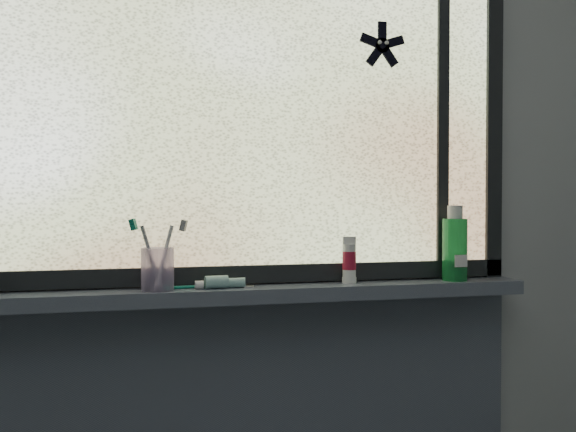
{
  "coord_description": "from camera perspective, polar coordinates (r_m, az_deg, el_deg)",
  "views": [
    {
      "loc": [
        -0.34,
        -0.52,
        1.26
      ],
      "look_at": [
        0.06,
        1.05,
        1.22
      ],
      "focal_mm": 40.0,
      "sensor_mm": 36.0,
      "label": 1
    }
  ],
  "objects": [
    {
      "name": "wall_back",
      "position": [
        1.85,
        -3.61,
        1.09
      ],
      "size": [
        3.0,
        0.01,
        2.5
      ],
      "primitive_type": "cube",
      "color": "#9EA3A8",
      "rests_on": "ground"
    },
    {
      "name": "windowsill",
      "position": [
        1.8,
        -3.16,
        -6.91
      ],
      "size": [
        1.62,
        0.14,
        0.04
      ],
      "primitive_type": "cube",
      "color": "#4A5263",
      "rests_on": "wall_back"
    },
    {
      "name": "window_pane",
      "position": [
        1.85,
        -3.49,
        9.79
      ],
      "size": [
        1.5,
        0.01,
        1.0
      ],
      "primitive_type": "cube",
      "color": "silver",
      "rests_on": "wall_back"
    },
    {
      "name": "frame_bottom",
      "position": [
        1.84,
        -3.45,
        -5.16
      ],
      "size": [
        1.6,
        0.03,
        0.05
      ],
      "primitive_type": "cube",
      "color": "black",
      "rests_on": "windowsill"
    },
    {
      "name": "frame_right",
      "position": [
        2.13,
        17.74,
        8.62
      ],
      "size": [
        0.05,
        0.03,
        1.1
      ],
      "primitive_type": "cube",
      "color": "black",
      "rests_on": "wall_back"
    },
    {
      "name": "frame_mullion",
      "position": [
        2.04,
        13.52,
        8.95
      ],
      "size": [
        0.03,
        0.03,
        1.0
      ],
      "primitive_type": "cube",
      "color": "black",
      "rests_on": "wall_back"
    },
    {
      "name": "starfish_sticker",
      "position": [
        1.99,
        8.37,
        14.77
      ],
      "size": [
        0.15,
        0.02,
        0.15
      ],
      "primitive_type": null,
      "color": "black",
      "rests_on": "window_pane"
    },
    {
      "name": "toothpaste_tube",
      "position": [
        1.76,
        -5.71,
        -5.84
      ],
      "size": [
        0.2,
        0.04,
        0.04
      ],
      "primitive_type": null,
      "rotation": [
        0.0,
        0.0,
        -0.0
      ],
      "color": "silver",
      "rests_on": "windowsill"
    },
    {
      "name": "toothbrush_cup",
      "position": [
        1.74,
        -11.52,
        -4.65
      ],
      "size": [
        0.11,
        0.11,
        0.11
      ],
      "primitive_type": "cylinder",
      "rotation": [
        0.0,
        0.0,
        -0.38
      ],
      "color": "#BCA7DD",
      "rests_on": "windowsill"
    },
    {
      "name": "toothbrush_lying",
      "position": [
        1.77,
        -8.76,
        -6.19
      ],
      "size": [
        0.19,
        0.03,
        0.01
      ],
      "primitive_type": null,
      "rotation": [
        0.0,
        0.0,
        0.08
      ],
      "color": "#0D7B62",
      "rests_on": "windowsill"
    },
    {
      "name": "mouthwash_bottle",
      "position": [
        1.98,
        14.61,
        -2.34
      ],
      "size": [
        0.08,
        0.08,
        0.19
      ],
      "primitive_type": "cylinder",
      "rotation": [
        0.0,
        0.0,
        -0.06
      ],
      "color": "#1C9443",
      "rests_on": "windowsill"
    },
    {
      "name": "cream_tube",
      "position": [
        1.87,
        5.47,
        -3.77
      ],
      "size": [
        0.04,
        0.04,
        0.1
      ],
      "primitive_type": "cylinder",
      "rotation": [
        0.0,
        0.0,
        0.03
      ],
      "color": "silver",
      "rests_on": "windowsill"
    }
  ]
}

